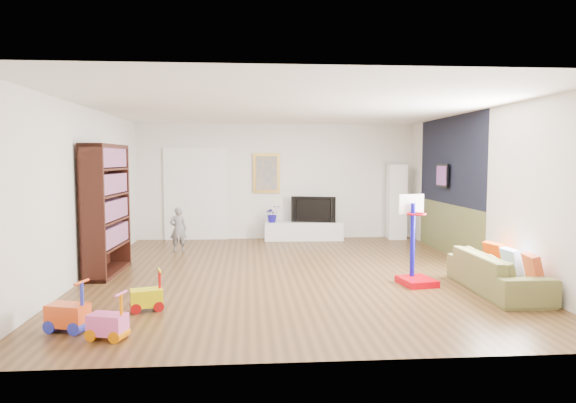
{
  "coord_description": "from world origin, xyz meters",
  "views": [
    {
      "loc": [
        -0.68,
        -8.32,
        1.86
      ],
      "look_at": [
        0.0,
        0.4,
        1.15
      ],
      "focal_mm": 32.0,
      "sensor_mm": 36.0,
      "label": 1
    }
  ],
  "objects": [
    {
      "name": "artwork_right",
      "position": [
        3.17,
        1.6,
        1.55
      ],
      "size": [
        0.04,
        0.56,
        0.46
      ],
      "primitive_type": "cube",
      "color": "#7F3F8C",
      "rests_on": "wall_right"
    },
    {
      "name": "basketball_hoop",
      "position": [
        1.82,
        -0.96,
        0.68
      ],
      "size": [
        0.56,
        0.64,
        1.35
      ],
      "primitive_type": "cube",
      "rotation": [
        0.0,
        0.0,
        0.18
      ],
      "color": "#C8000D",
      "rests_on": "ground"
    },
    {
      "name": "tall_cabinet",
      "position": [
        2.81,
        3.48,
        0.88
      ],
      "size": [
        0.43,
        0.43,
        1.75
      ],
      "primitive_type": "cube",
      "rotation": [
        0.0,
        0.0,
        -0.06
      ],
      "color": "white",
      "rests_on": "ground"
    },
    {
      "name": "wall_right",
      "position": [
        3.25,
        0.0,
        1.35
      ],
      "size": [
        0.0,
        7.5,
        2.7
      ],
      "primitive_type": "cube",
      "color": "silver",
      "rests_on": "ground"
    },
    {
      "name": "bookshelf",
      "position": [
        -2.98,
        0.19,
        1.06
      ],
      "size": [
        0.43,
        1.46,
        2.11
      ],
      "primitive_type": "cube",
      "rotation": [
        0.0,
        0.0,
        -0.04
      ],
      "color": "black",
      "rests_on": "ground"
    },
    {
      "name": "child",
      "position": [
        -2.1,
        2.1,
        0.46
      ],
      "size": [
        0.36,
        0.26,
        0.92
      ],
      "primitive_type": "imported",
      "rotation": [
        0.0,
        0.0,
        3.27
      ],
      "color": "slate",
      "rests_on": "ground"
    },
    {
      "name": "pillow_right",
      "position": [
        3.03,
        -0.93,
        0.43
      ],
      "size": [
        0.18,
        0.38,
        0.37
      ],
      "primitive_type": "cube",
      "rotation": [
        0.0,
        0.0,
        0.24
      ],
      "color": "#AC2D00",
      "rests_on": "sofa"
    },
    {
      "name": "pillow_center",
      "position": [
        3.03,
        -1.42,
        0.43
      ],
      "size": [
        0.12,
        0.36,
        0.35
      ],
      "primitive_type": "cube",
      "rotation": [
        0.0,
        0.0,
        0.08
      ],
      "color": "silver",
      "rests_on": "sofa"
    },
    {
      "name": "wall_left",
      "position": [
        -3.25,
        0.0,
        1.35
      ],
      "size": [
        0.0,
        7.5,
        2.7
      ],
      "primitive_type": "cube",
      "color": "silver",
      "rests_on": "ground"
    },
    {
      "name": "pillow_left",
      "position": [
        3.04,
        -1.97,
        0.43
      ],
      "size": [
        0.16,
        0.4,
        0.39
      ],
      "primitive_type": "cube",
      "rotation": [
        0.0,
        0.0,
        -0.14
      ],
      "color": "#B4421E",
      "rests_on": "sofa"
    },
    {
      "name": "wall_back",
      "position": [
        0.0,
        3.75,
        1.35
      ],
      "size": [
        6.5,
        0.0,
        2.7
      ],
      "primitive_type": "cube",
      "color": "silver",
      "rests_on": "ground"
    },
    {
      "name": "painting_back",
      "position": [
        -0.25,
        3.71,
        1.55
      ],
      "size": [
        0.62,
        0.06,
        0.92
      ],
      "primitive_type": "cube",
      "color": "gold",
      "rests_on": "wall_back"
    },
    {
      "name": "sofa",
      "position": [
        2.82,
        -1.44,
        0.27
      ],
      "size": [
        0.75,
        1.89,
        0.55
      ],
      "primitive_type": "imported",
      "rotation": [
        0.0,
        0.0,
        1.56
      ],
      "color": "brown",
      "rests_on": "ground"
    },
    {
      "name": "olive_wainscot",
      "position": [
        3.23,
        1.4,
        0.5
      ],
      "size": [
        0.01,
        3.2,
        1.0
      ],
      "primitive_type": "cube",
      "color": "brown",
      "rests_on": "wall_right"
    },
    {
      "name": "wall_front",
      "position": [
        0.0,
        -3.75,
        1.35
      ],
      "size": [
        6.5,
        0.0,
        2.7
      ],
      "primitive_type": "cube",
      "color": "silver",
      "rests_on": "ground"
    },
    {
      "name": "vase_plant",
      "position": [
        -0.12,
        3.44,
        0.62
      ],
      "size": [
        0.42,
        0.39,
        0.39
      ],
      "primitive_type": "imported",
      "rotation": [
        0.0,
        0.0,
        0.31
      ],
      "color": "#160D8C",
      "rests_on": "media_console"
    },
    {
      "name": "tv",
      "position": [
        0.85,
        3.46,
        0.72
      ],
      "size": [
        1.03,
        0.42,
        0.6
      ],
      "primitive_type": "imported",
      "rotation": [
        0.0,
        0.0,
        -0.28
      ],
      "color": "black",
      "rests_on": "media_console"
    },
    {
      "name": "doorway",
      "position": [
        -1.9,
        3.71,
        1.05
      ],
      "size": [
        1.45,
        0.06,
        2.1
      ],
      "primitive_type": "cube",
      "color": "white",
      "rests_on": "ground"
    },
    {
      "name": "ride_on_yellow",
      "position": [
        -1.94,
        -1.99,
        0.25
      ],
      "size": [
        0.43,
        0.33,
        0.51
      ],
      "primitive_type": "cube",
      "rotation": [
        0.0,
        0.0,
        0.28
      ],
      "color": "#ECE804",
      "rests_on": "ground"
    },
    {
      "name": "ceiling",
      "position": [
        0.0,
        0.0,
        2.7
      ],
      "size": [
        6.5,
        7.5,
        0.0
      ],
      "primitive_type": "cube",
      "color": "white",
      "rests_on": "ground"
    },
    {
      "name": "ride_on_pink",
      "position": [
        -2.14,
        -2.99,
        0.25
      ],
      "size": [
        0.43,
        0.33,
        0.5
      ],
      "primitive_type": "cube",
      "rotation": [
        0.0,
        0.0,
        -0.29
      ],
      "color": "#FB5BAF",
      "rests_on": "ground"
    },
    {
      "name": "ride_on_orange",
      "position": [
        -2.64,
        -2.7,
        0.28
      ],
      "size": [
        0.48,
        0.37,
        0.56
      ],
      "primitive_type": "cube",
      "rotation": [
        0.0,
        0.0,
        -0.3
      ],
      "color": "#ED4D19",
      "rests_on": "ground"
    },
    {
      "name": "floor",
      "position": [
        0.0,
        0.0,
        0.0
      ],
      "size": [
        6.5,
        7.5,
        0.0
      ],
      "primitive_type": "cube",
      "color": "brown",
      "rests_on": "ground"
    },
    {
      "name": "media_console",
      "position": [
        0.6,
        3.45,
        0.21
      ],
      "size": [
        1.83,
        0.51,
        0.42
      ],
      "primitive_type": "cube",
      "rotation": [
        0.0,
        0.0,
        -0.03
      ],
      "color": "silver",
      "rests_on": "ground"
    },
    {
      "name": "navy_accent",
      "position": [
        3.23,
        1.4,
        1.85
      ],
      "size": [
        0.01,
        3.2,
        1.7
      ],
      "primitive_type": "cube",
      "color": "black",
      "rests_on": "wall_right"
    }
  ]
}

